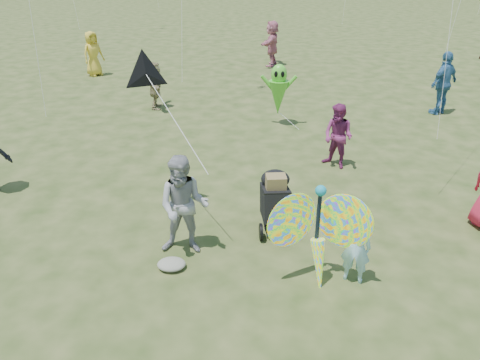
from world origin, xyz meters
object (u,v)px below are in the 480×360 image
crowd_d (155,85)px  crowd_j (272,43)px  crowd_c (444,83)px  crowd_e (338,136)px  jogging_stroller (275,198)px  crowd_g (93,54)px  alien_kite (278,92)px  child_girl (356,247)px  adult_man (184,206)px  butterfly_kite (318,235)px

crowd_d → crowd_j: 7.24m
crowd_c → crowd_e: (-3.72, -4.06, -0.20)m
crowd_j → jogging_stroller: crowd_j is taller
crowd_d → crowd_g: (-3.29, 4.12, 0.12)m
crowd_e → alien_kite: size_ratio=0.86×
child_girl → adult_man: adult_man is taller
crowd_d → jogging_stroller: (3.56, -6.97, -0.12)m
child_girl → jogging_stroller: size_ratio=1.11×
child_girl → jogging_stroller: 1.86m
crowd_j → crowd_c: bearing=53.7°
crowd_d → jogging_stroller: bearing=-158.7°
crowd_e → crowd_j: size_ratio=0.80×
crowd_e → butterfly_kite: bearing=-60.2°
alien_kite → child_girl: bearing=-82.4°
alien_kite → crowd_d: bearing=159.6°
crowd_g → alien_kite: bearing=-88.5°
child_girl → adult_man: size_ratio=0.70×
crowd_j → butterfly_kite: 14.63m
child_girl → adult_man: bearing=2.8°
crowd_e → jogging_stroller: size_ratio=1.37×
crowd_g → adult_man: bearing=-116.2°
jogging_stroller → butterfly_kite: (0.59, -1.48, 0.20)m
crowd_e → crowd_j: (-1.29, 10.42, 0.19)m
child_girl → butterfly_kite: size_ratio=0.67×
crowd_j → butterfly_kite: (0.38, -14.63, -0.12)m
crowd_g → jogging_stroller: bearing=-108.8°
alien_kite → crowd_c: bearing=13.8°
crowd_e → alien_kite: (-1.26, 2.83, 0.23)m
crowd_d → butterfly_kite: 9.41m
adult_man → alien_kite: bearing=77.3°
crowd_c → crowd_e: size_ratio=1.26×
jogging_stroller → crowd_d: bearing=111.1°
crowd_g → alien_kite: size_ratio=0.98×
crowd_e → crowd_d: bearing=-178.1°
crowd_c → jogging_stroller: bearing=16.0°
crowd_d → butterfly_kite: size_ratio=0.81×
child_girl → butterfly_kite: bearing=19.4°
child_girl → crowd_c: size_ratio=0.64×
crowd_e → butterfly_kite: (-0.90, -4.21, 0.07)m
crowd_d → crowd_j: size_ratio=0.78×
crowd_e → jogging_stroller: bearing=-76.7°
jogging_stroller → butterfly_kite: bearing=-74.4°
adult_man → crowd_c: (6.70, 7.58, 0.08)m
crowd_g → jogging_stroller: 13.04m
crowd_j → jogging_stroller: bearing=14.6°
butterfly_kite → alien_kite: bearing=92.9°
adult_man → crowd_j: (1.69, 13.94, 0.08)m
crowd_c → alien_kite: bearing=-22.7°
child_girl → adult_man: (-2.65, 0.66, 0.25)m
crowd_c → butterfly_kite: crowd_c is taller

